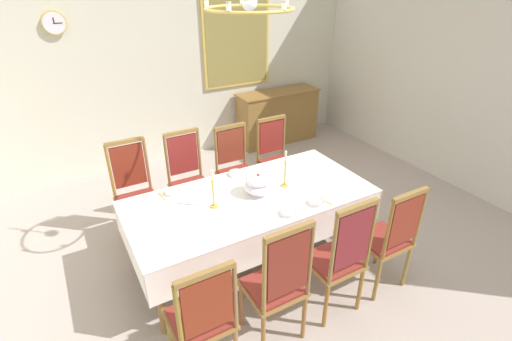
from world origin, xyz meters
TOP-DOWN VIEW (x-y plane):
  - ground at (0.00, 0.00)m, footprint 6.49×5.62m
  - back_wall at (0.00, 2.85)m, footprint 6.49×0.08m
  - right_wall at (3.28, 0.00)m, footprint 0.08×5.62m
  - dining_table at (0.00, 0.04)m, footprint 2.36×1.09m
  - tablecloth at (0.00, 0.04)m, footprint 2.38×1.11m
  - chair_south_a at (-0.91, -0.91)m, footprint 0.44×0.42m
  - chair_north_a at (-0.91, 0.99)m, footprint 0.44×0.42m
  - chair_south_b at (-0.29, -0.92)m, footprint 0.44×0.42m
  - chair_north_b at (-0.29, 0.99)m, footprint 0.44×0.42m
  - chair_south_c at (0.31, -0.92)m, footprint 0.44×0.42m
  - chair_north_c at (0.31, 0.98)m, footprint 0.44×0.42m
  - chair_south_d at (0.89, -0.91)m, footprint 0.44×0.42m
  - chair_north_d at (0.89, 0.98)m, footprint 0.44×0.42m
  - soup_tureen at (0.08, 0.04)m, footprint 0.28×0.28m
  - candlestick_west at (-0.39, 0.04)m, footprint 0.07×0.07m
  - candlestick_east at (0.39, 0.04)m, footprint 0.07×0.07m
  - bowl_near_left at (-0.65, 0.46)m, footprint 0.15×0.15m
  - bowl_near_right at (0.46, -0.39)m, footprint 0.15×0.15m
  - bowl_far_left at (0.07, 0.48)m, footprint 0.16×0.16m
  - bowl_far_right at (0.14, -0.40)m, footprint 0.15×0.15m
  - spoon_primary at (-0.76, 0.48)m, footprint 0.03×0.18m
  - spoon_secondary at (0.56, -0.36)m, footprint 0.05×0.18m
  - sideboard at (1.91, 2.53)m, footprint 1.44×0.48m
  - mounted_clock at (-1.22, 2.78)m, footprint 0.28×0.06m
  - framed_painting at (1.27, 2.79)m, footprint 1.14×0.05m
  - chandelier at (-0.00, 0.04)m, footprint 0.70×0.69m

SIDE VIEW (x-z plane):
  - ground at x=0.00m, z-range -0.04..0.00m
  - sideboard at x=1.91m, z-range 0.00..0.91m
  - chair_north_d at x=0.89m, z-range 0.03..1.11m
  - chair_north_c at x=0.31m, z-range 0.03..1.11m
  - chair_south_a at x=-0.91m, z-range 0.03..1.13m
  - chair_south_d at x=0.89m, z-range 0.02..1.13m
  - chair_north_b at x=-0.29m, z-range 0.02..1.15m
  - chair_north_a at x=-0.91m, z-range 0.02..1.17m
  - chair_south_c at x=0.31m, z-range 0.01..1.20m
  - chair_south_b at x=-0.29m, z-range 0.01..1.20m
  - tablecloth at x=0.00m, z-range 0.52..0.86m
  - dining_table at x=0.00m, z-range 0.31..1.08m
  - spoon_primary at x=-0.76m, z-range 0.77..0.78m
  - spoon_secondary at x=0.56m, z-range 0.77..0.78m
  - bowl_near_left at x=-0.65m, z-range 0.77..0.80m
  - bowl_far_right at x=0.14m, z-range 0.77..0.81m
  - bowl_near_right at x=0.46m, z-range 0.77..0.81m
  - bowl_far_left at x=0.07m, z-range 0.77..0.81m
  - soup_tureen at x=0.08m, z-range 0.77..0.99m
  - candlestick_west at x=-0.39m, z-range 0.74..1.12m
  - candlestick_east at x=0.39m, z-range 0.74..1.13m
  - back_wall at x=0.00m, z-range 0.00..3.13m
  - right_wall at x=3.28m, z-range 0.00..3.13m
  - framed_painting at x=1.27m, z-range 1.03..2.43m
  - mounted_clock at x=-1.22m, z-range 1.99..2.28m
  - chandelier at x=0.00m, z-range 2.12..2.78m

